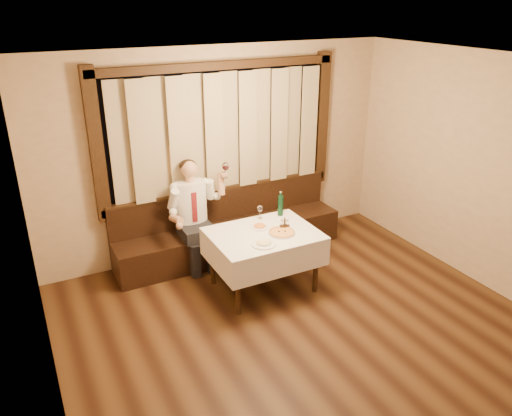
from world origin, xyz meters
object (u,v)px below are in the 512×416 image
dining_table (264,241)px  green_bottle (280,205)px  pizza (282,232)px  cruet_caddy (285,225)px  pasta_cream (264,241)px  banquette (229,233)px  seated_man (193,207)px  pasta_red (260,225)px

dining_table → green_bottle: size_ratio=3.90×
dining_table → green_bottle: 0.61m
pizza → cruet_caddy: cruet_caddy is taller
pasta_cream → cruet_caddy: cruet_caddy is taller
green_bottle → cruet_caddy: size_ratio=2.48×
pizza → green_bottle: bearing=62.3°
banquette → pasta_cream: (-0.14, -1.29, 0.49)m
green_bottle → pasta_cream: bearing=-132.4°
dining_table → banquette: bearing=90.0°
pasta_cream → banquette: bearing=83.7°
banquette → cruet_caddy: banquette is taller
dining_table → seated_man: (-0.53, 0.93, 0.19)m
banquette → pizza: (0.18, -1.14, 0.46)m
pizza → green_bottle: 0.55m
pasta_red → pasta_cream: 0.46m
dining_table → pasta_cream: 0.34m
green_bottle → cruet_caddy: green_bottle is taller
banquette → green_bottle: green_bottle is taller
pizza → pasta_red: (-0.16, 0.27, 0.02)m
banquette → dining_table: banquette is taller
pizza → seated_man: bearing=124.3°
cruet_caddy → seated_man: 1.25m
banquette → pasta_cream: banquette is taller
green_bottle → seated_man: size_ratio=0.22×
cruet_caddy → green_bottle: bearing=91.5°
pasta_red → seated_man: (-0.56, 0.78, 0.05)m
banquette → seated_man: (-0.53, -0.09, 0.53)m
pasta_red → cruet_caddy: size_ratio=1.80×
pasta_red → green_bottle: size_ratio=0.72×
pizza → pasta_cream: 0.36m
pasta_red → green_bottle: (0.41, 0.20, 0.11)m
pasta_red → green_bottle: 0.47m
banquette → cruet_caddy: size_ratio=24.36×
banquette → pasta_cream: bearing=-96.3°
pasta_cream → seated_man: size_ratio=0.20×
pizza → cruet_caddy: bearing=47.3°
dining_table → pizza: (0.18, -0.12, 0.12)m
pasta_red → seated_man: 0.96m
banquette → green_bottle: (0.43, -0.67, 0.58)m
green_bottle → seated_man: 1.13m
pasta_cream → seated_man: bearing=108.0°
banquette → dining_table: size_ratio=2.52×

